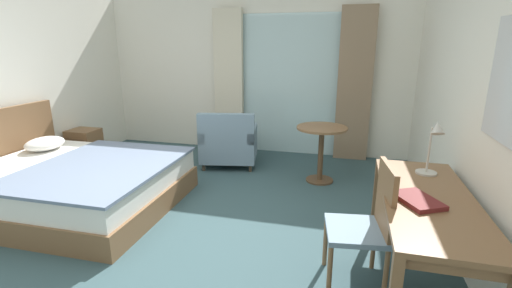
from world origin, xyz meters
TOP-DOWN VIEW (x-y plane):
  - ground at (0.00, 0.00)m, footprint 5.67×6.52m
  - wall_back at (0.00, 3.00)m, footprint 5.27×0.12m
  - wall_right at (2.57, 0.00)m, footprint 0.12×6.12m
  - balcony_glass_door at (0.62, 2.92)m, footprint 1.57×0.02m
  - curtain_panel_left at (-0.38, 2.82)m, footprint 0.48×0.10m
  - curtain_panel_right at (1.63, 2.82)m, footprint 0.51×0.10m
  - bed at (-1.41, 0.26)m, footprint 2.22×1.85m
  - nightstand at (-2.28, 1.55)m, footprint 0.41×0.37m
  - writing_desk at (2.14, -0.28)m, footprint 0.62×1.60m
  - desk_chair at (1.74, -0.35)m, footprint 0.48×0.50m
  - desk_lamp at (2.21, 0.13)m, footprint 0.17×0.28m
  - closed_book at (2.04, -0.40)m, footprint 0.35×0.39m
  - armchair_by_window at (-0.13, 2.02)m, footprint 0.93×0.90m
  - round_cafe_table at (1.25, 1.70)m, footprint 0.65×0.65m
  - wall_mirror at (2.49, -0.28)m, footprint 0.02×0.55m

SIDE VIEW (x-z plane):
  - ground at x=0.00m, z-range -0.10..0.00m
  - nightstand at x=-2.28m, z-range 0.00..0.53m
  - bed at x=-1.41m, z-range -0.24..0.78m
  - armchair_by_window at x=-0.13m, z-range -0.08..0.75m
  - desk_chair at x=1.74m, z-range 0.05..1.00m
  - round_cafe_table at x=1.25m, z-range 0.17..0.92m
  - writing_desk at x=2.14m, z-range 0.28..1.01m
  - closed_book at x=2.04m, z-range 0.73..0.76m
  - desk_lamp at x=2.21m, z-range 0.78..1.26m
  - balcony_glass_door at x=0.62m, z-range 0.00..2.23m
  - curtain_panel_left at x=-0.38m, z-range 0.00..2.31m
  - curtain_panel_right at x=1.63m, z-range 0.00..2.31m
  - wall_back at x=0.00m, z-range 0.00..2.53m
  - wall_right at x=2.57m, z-range 0.00..2.53m
  - wall_mirror at x=2.49m, z-range 1.17..1.94m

